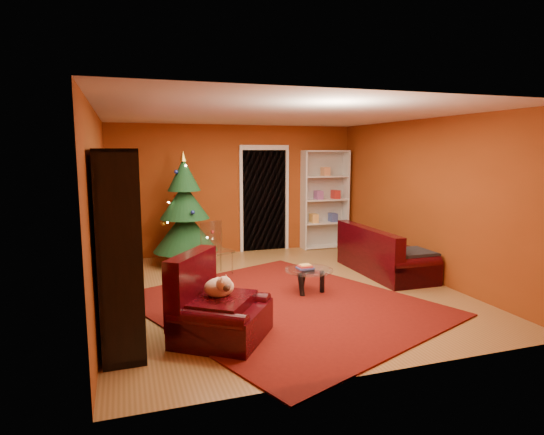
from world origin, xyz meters
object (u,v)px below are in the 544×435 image
object	(u,v)px
gift_box_teal	(194,258)
gift_box_red	(201,251)
media_unit	(118,237)
coffee_table	(309,281)
christmas_tree	(185,210)
dog	(219,288)
white_bookshelf	(325,200)
rug	(284,305)
sofa	(385,250)
armchair	(222,306)
acrylic_chair	(218,252)

from	to	relation	value
gift_box_teal	gift_box_red	xyz separation A→B (m)	(0.27, 0.73, -0.03)
media_unit	coffee_table	size ratio (longest dim) A/B	3.85
christmas_tree	dog	distance (m)	3.52
white_bookshelf	coffee_table	size ratio (longest dim) A/B	3.01
rug	media_unit	distance (m)	2.33
rug	gift_box_teal	distance (m)	2.69
dog	sofa	bearing A→B (deg)	-25.72
media_unit	armchair	size ratio (longest dim) A/B	2.75
christmas_tree	rug	bearing A→B (deg)	-70.85
armchair	coffee_table	world-z (taller)	armchair
gift_box_red	coffee_table	distance (m)	3.09
media_unit	acrylic_chair	distance (m)	2.35
dog	armchair	bearing A→B (deg)	-135.00
sofa	acrylic_chair	world-z (taller)	sofa
rug	dog	size ratio (longest dim) A/B	9.46
rug	armchair	world-z (taller)	armchair
gift_box_teal	white_bookshelf	xyz separation A→B (m)	(2.94, 0.71, 0.90)
rug	gift_box_teal	world-z (taller)	gift_box_teal
gift_box_teal	armchair	bearing A→B (deg)	-93.23
sofa	coffee_table	bearing A→B (deg)	110.93
rug	christmas_tree	world-z (taller)	christmas_tree
christmas_tree	white_bookshelf	bearing A→B (deg)	9.96
gift_box_teal	christmas_tree	bearing A→B (deg)	122.60
gift_box_teal	dog	xyz separation A→B (m)	(-0.20, -3.32, 0.44)
christmas_tree	coffee_table	xyz separation A→B (m)	(1.48, -2.33, -0.83)
white_bookshelf	coffee_table	world-z (taller)	white_bookshelf
christmas_tree	gift_box_teal	size ratio (longest dim) A/B	7.38
armchair	rug	bearing A→B (deg)	-15.40
gift_box_teal	acrylic_chair	size ratio (longest dim) A/B	0.35
dog	gift_box_red	bearing A→B (deg)	28.82
rug	media_unit	xyz separation A→B (m)	(-2.08, 0.15, 1.04)
media_unit	acrylic_chair	xyz separation A→B (m)	(1.55, 1.65, -0.65)
dog	coffee_table	distance (m)	1.99
white_bookshelf	acrylic_chair	distance (m)	3.09
gift_box_teal	dog	distance (m)	3.35
media_unit	armchair	distance (m)	1.59
sofa	acrylic_chair	xyz separation A→B (m)	(-2.75, 0.77, -0.00)
media_unit	christmas_tree	bearing A→B (deg)	65.32
media_unit	coffee_table	world-z (taller)	media_unit
armchair	sofa	bearing A→B (deg)	-24.69
christmas_tree	gift_box_teal	distance (m)	0.90
acrylic_chair	coffee_table	bearing A→B (deg)	-75.67
rug	sofa	xyz separation A→B (m)	(2.21, 1.03, 0.40)
rug	dog	bearing A→B (deg)	-143.57
dog	media_unit	bearing A→B (deg)	84.30
christmas_tree	sofa	xyz separation A→B (m)	(3.16, -1.70, -0.61)
armchair	dog	xyz separation A→B (m)	(-0.01, 0.07, 0.19)
christmas_tree	white_bookshelf	xyz separation A→B (m)	(3.05, 0.54, 0.03)
media_unit	acrylic_chair	bearing A→B (deg)	45.82
sofa	armchair	bearing A→B (deg)	120.19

